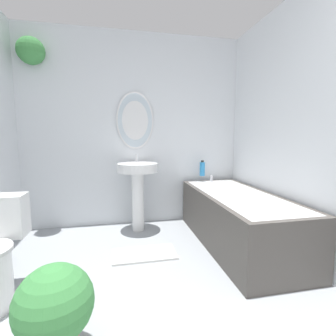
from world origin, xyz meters
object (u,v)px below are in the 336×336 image
(pedestal_sink, at_px, (138,181))
(bathtub, at_px, (237,218))
(potted_plant, at_px, (55,308))
(shampoo_bottle, at_px, (202,169))

(pedestal_sink, bearing_deg, bathtub, -31.62)
(potted_plant, bearing_deg, bathtub, 34.58)
(bathtub, height_order, potted_plant, bathtub)
(bathtub, bearing_deg, shampoo_bottle, 99.15)
(pedestal_sink, distance_m, bathtub, 1.19)
(bathtub, height_order, shampoo_bottle, shampoo_bottle)
(pedestal_sink, relative_size, shampoo_bottle, 4.53)
(pedestal_sink, relative_size, potted_plant, 1.84)
(bathtub, xyz_separation_m, potted_plant, (-1.53, -1.05, -0.00))
(pedestal_sink, xyz_separation_m, bathtub, (0.98, -0.60, -0.32))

